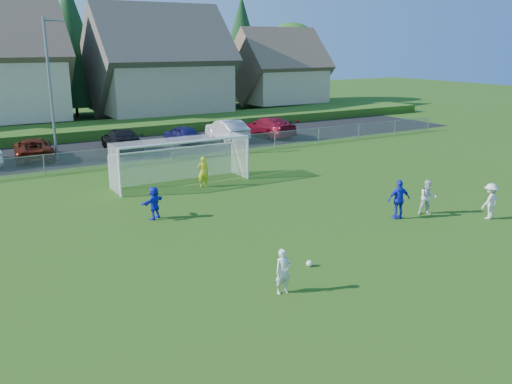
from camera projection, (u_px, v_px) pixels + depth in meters
ground at (391, 296)px, 16.42m from camera, size 160.00×160.00×0.00m
asphalt_lot at (118, 149)px, 39.15m from camera, size 60.00×60.00×0.00m
grass_embankment at (90, 130)px, 45.25m from camera, size 70.00×6.00×0.80m
soccer_ball at (309, 263)px, 18.60m from camera, size 0.22×0.22×0.22m
player_white_a at (283, 271)px, 16.47m from camera, size 0.55×0.38×1.42m
player_white_b at (428, 198)px, 24.04m from camera, size 0.97×0.91×1.59m
player_white_c at (490, 201)px, 23.51m from camera, size 1.07×0.68×1.58m
player_blue_a at (399, 199)px, 23.48m from camera, size 1.10×0.69×1.74m
player_blue_b at (154, 203)px, 23.50m from camera, size 1.38×1.04×1.45m
goalkeeper at (203, 172)px, 28.75m from camera, size 0.69×0.55×1.64m
car_c at (33, 149)px, 35.65m from camera, size 2.89×5.29×1.40m
car_d at (122, 140)px, 38.43m from camera, size 2.83×5.68×1.59m
car_e at (182, 134)px, 41.57m from camera, size 1.87×4.10×1.36m
car_f at (227, 130)px, 42.81m from camera, size 1.93×5.01×1.63m
car_g at (268, 127)px, 44.35m from camera, size 2.79×5.75×1.61m
soccer_goal at (179, 154)px, 29.26m from camera, size 7.42×1.90×2.50m
chainlink_fence at (143, 154)px, 34.44m from camera, size 52.06×0.06×1.20m
streetlight at (51, 85)px, 34.42m from camera, size 1.38×0.18×9.00m
houses_row at (85, 44)px, 50.56m from camera, size 53.90×11.45×13.27m
tree_row at (60, 48)px, 55.39m from camera, size 65.98×12.36×13.80m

